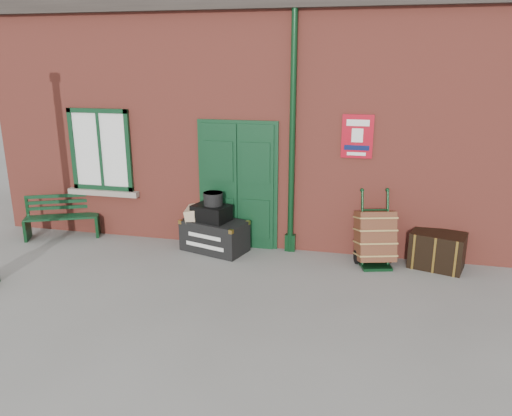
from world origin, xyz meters
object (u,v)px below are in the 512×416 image
(bench, at_px, (62,215))
(houdini_trunk, at_px, (215,236))
(porter_trolley, at_px, (375,237))
(dark_trunk, at_px, (437,250))

(bench, distance_m, houdini_trunk, 3.04)
(houdini_trunk, bearing_deg, bench, -164.58)
(bench, xyz_separation_m, houdini_trunk, (3.03, -0.06, -0.14))
(bench, distance_m, porter_trolley, 5.77)
(bench, bearing_deg, porter_trolley, -24.45)
(porter_trolley, relative_size, dark_trunk, 1.49)
(porter_trolley, bearing_deg, bench, 163.90)
(dark_trunk, bearing_deg, porter_trolley, -158.11)
(porter_trolley, distance_m, dark_trunk, 1.01)
(bench, relative_size, porter_trolley, 1.14)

